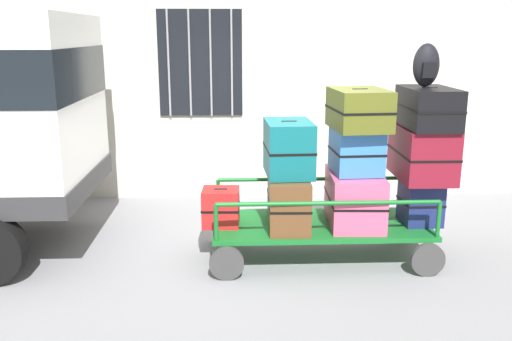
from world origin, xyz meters
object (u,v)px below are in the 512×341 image
object	(u,v)px
suitcase_midleft_middle	(289,148)
suitcase_midleft_bottom	(288,200)
luggage_cart	(320,228)
suitcase_center_top	(359,109)
suitcase_midright_middle	(422,153)
backpack	(426,65)
suitcase_left_bottom	(221,207)
suitcase_midright_bottom	(421,201)
suitcase_midright_top	(428,108)
suitcase_center_middle	(356,151)
suitcase_center_bottom	(354,198)

from	to	relation	value
suitcase_midleft_middle	suitcase_midleft_bottom	bearing A→B (deg)	-90.00
luggage_cart	suitcase_center_top	distance (m)	1.37
suitcase_midright_middle	backpack	distance (m)	0.93
suitcase_left_bottom	suitcase_midright_bottom	world-z (taller)	suitcase_midright_bottom
suitcase_left_bottom	suitcase_midleft_bottom	world-z (taller)	suitcase_midleft_bottom
backpack	suitcase_midleft_bottom	bearing A→B (deg)	179.87
suitcase_center_top	suitcase_midright_middle	size ratio (longest dim) A/B	0.89
suitcase_midright_top	backpack	world-z (taller)	backpack
suitcase_midleft_middle	suitcase_midright_middle	xyz separation A→B (m)	(1.45, 0.02, -0.07)
suitcase_midleft_bottom	suitcase_midright_middle	distance (m)	1.53
suitcase_center_middle	suitcase_midright_bottom	distance (m)	0.92
suitcase_left_bottom	suitcase_center_top	distance (m)	1.79
suitcase_midright_top	suitcase_center_bottom	bearing A→B (deg)	177.35
suitcase_center_bottom	suitcase_midright_middle	size ratio (longest dim) A/B	1.04
suitcase_midright_bottom	suitcase_center_top	bearing A→B (deg)	-179.66
suitcase_center_middle	suitcase_midright_top	world-z (taller)	suitcase_midright_top
luggage_cart	suitcase_center_top	size ratio (longest dim) A/B	3.07
suitcase_midleft_middle	suitcase_midright_bottom	xyz separation A→B (m)	(1.45, -0.04, -0.60)
suitcase_center_middle	backpack	world-z (taller)	backpack
luggage_cart	suitcase_left_bottom	bearing A→B (deg)	-178.98
luggage_cart	backpack	distance (m)	2.04
suitcase_center_middle	suitcase_center_top	world-z (taller)	suitcase_center_top
suitcase_midleft_bottom	backpack	size ratio (longest dim) A/B	2.06
suitcase_center_middle	suitcase_midright_top	size ratio (longest dim) A/B	0.70
suitcase_midleft_middle	suitcase_center_bottom	distance (m)	0.91
suitcase_midleft_middle	suitcase_center_bottom	bearing A→B (deg)	-0.89
suitcase_midright_bottom	suitcase_midright_middle	xyz separation A→B (m)	(0.00, 0.06, 0.53)
suitcase_center_middle	suitcase_midright_middle	size ratio (longest dim) A/B	0.66
suitcase_left_bottom	suitcase_midright_bottom	bearing A→B (deg)	-0.26
suitcase_midright_middle	suitcase_midright_top	distance (m)	0.50
suitcase_midleft_middle	suitcase_center_middle	world-z (taller)	suitcase_midleft_middle
suitcase_midleft_middle	backpack	world-z (taller)	backpack
suitcase_left_bottom	suitcase_midleft_middle	bearing A→B (deg)	2.05
suitcase_center_bottom	suitcase_midright_top	size ratio (longest dim) A/B	1.10
suitcase_center_top	suitcase_midright_bottom	distance (m)	1.24
suitcase_left_bottom	suitcase_center_middle	bearing A→B (deg)	1.10
luggage_cart	backpack	world-z (taller)	backpack
suitcase_center_top	suitcase_midright_bottom	size ratio (longest dim) A/B	1.59
suitcase_midleft_bottom	suitcase_center_middle	bearing A→B (deg)	2.80
suitcase_midleft_bottom	suitcase_midleft_middle	world-z (taller)	suitcase_midleft_middle
suitcase_midleft_middle	suitcase_center_bottom	size ratio (longest dim) A/B	0.77
luggage_cart	suitcase_midleft_bottom	world-z (taller)	suitcase_midleft_bottom
luggage_cart	suitcase_midright_top	bearing A→B (deg)	-2.02
suitcase_left_bottom	suitcase_midright_middle	bearing A→B (deg)	1.29
suitcase_midleft_middle	suitcase_midright_top	bearing A→B (deg)	-1.77
suitcase_left_bottom	suitcase_midright_top	size ratio (longest dim) A/B	0.50
suitcase_midleft_middle	backpack	size ratio (longest dim) A/B	1.60
suitcase_midright_bottom	suitcase_midright_middle	world-z (taller)	suitcase_midright_middle
suitcase_midright_bottom	backpack	xyz separation A→B (m)	(-0.05, -0.00, 1.45)
luggage_cart	suitcase_center_top	bearing A→B (deg)	-5.27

